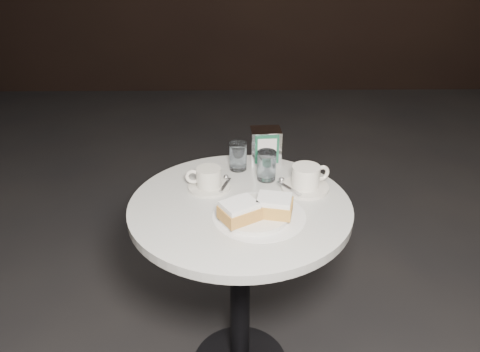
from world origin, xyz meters
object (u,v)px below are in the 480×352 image
(coffee_cup_left, at_px, (208,180))
(water_glass_right, at_px, (267,166))
(napkin_dispenser, at_px, (266,146))
(water_glass_left, at_px, (238,157))
(cafe_table, at_px, (240,254))
(beignet_plate, at_px, (256,211))
(coffee_cup_right, at_px, (306,179))

(coffee_cup_left, distance_m, water_glass_right, 0.20)
(napkin_dispenser, bearing_deg, water_glass_left, -152.06)
(coffee_cup_left, height_order, napkin_dispenser, napkin_dispenser)
(cafe_table, height_order, beignet_plate, beignet_plate)
(coffee_cup_right, bearing_deg, coffee_cup_left, 157.79)
(cafe_table, height_order, water_glass_right, water_glass_right)
(beignet_plate, xyz_separation_m, napkin_dispenser, (0.05, 0.39, 0.04))
(cafe_table, xyz_separation_m, napkin_dispenser, (0.10, 0.30, 0.26))
(coffee_cup_right, bearing_deg, cafe_table, -178.51)
(coffee_cup_right, height_order, napkin_dispenser, napkin_dispenser)
(cafe_table, distance_m, beignet_plate, 0.25)
(cafe_table, height_order, water_glass_left, water_glass_left)
(water_glass_left, xyz_separation_m, napkin_dispenser, (0.10, 0.06, 0.01))
(beignet_plate, height_order, coffee_cup_left, coffee_cup_left)
(beignet_plate, distance_m, napkin_dispenser, 0.39)
(coffee_cup_right, bearing_deg, water_glass_right, 130.63)
(coffee_cup_left, relative_size, water_glass_right, 1.48)
(water_glass_left, bearing_deg, beignet_plate, -81.62)
(beignet_plate, relative_size, coffee_cup_right, 1.26)
(coffee_cup_left, distance_m, coffee_cup_right, 0.32)
(coffee_cup_left, bearing_deg, water_glass_left, 57.22)
(beignet_plate, relative_size, water_glass_left, 2.54)
(coffee_cup_left, bearing_deg, napkin_dispenser, 47.68)
(cafe_table, bearing_deg, water_glass_right, 59.53)
(beignet_plate, height_order, water_glass_left, water_glass_left)
(napkin_dispenser, bearing_deg, beignet_plate, -100.88)
(coffee_cup_right, bearing_deg, napkin_dispenser, 99.47)
(coffee_cup_left, bearing_deg, cafe_table, -40.65)
(napkin_dispenser, bearing_deg, coffee_cup_right, -63.07)
(water_glass_left, distance_m, water_glass_right, 0.12)
(water_glass_right, relative_size, napkin_dispenser, 0.82)
(coffee_cup_left, relative_size, water_glass_left, 1.51)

